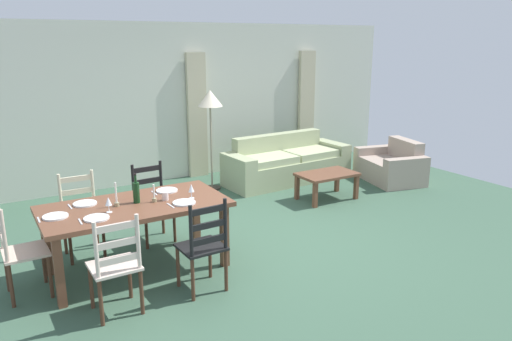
# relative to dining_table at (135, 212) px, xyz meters

# --- Properties ---
(ground_plane) EXTENTS (9.60, 9.60, 0.02)m
(ground_plane) POSITION_rel_dining_table_xyz_m (1.52, -0.01, -0.67)
(ground_plane) COLOR #395944
(wall_far) EXTENTS (9.60, 0.16, 2.70)m
(wall_far) POSITION_rel_dining_table_xyz_m (1.52, 3.29, 0.69)
(wall_far) COLOR beige
(wall_far) RESTS_ON ground_plane
(curtain_panel_left) EXTENTS (0.35, 0.08, 2.20)m
(curtain_panel_left) POSITION_rel_dining_table_xyz_m (2.13, 3.15, 0.44)
(curtain_panel_left) COLOR #BDB392
(curtain_panel_left) RESTS_ON ground_plane
(curtain_panel_right) EXTENTS (0.35, 0.08, 2.20)m
(curtain_panel_right) POSITION_rel_dining_table_xyz_m (4.53, 3.15, 0.44)
(curtain_panel_right) COLOR #BDB392
(curtain_panel_right) RESTS_ON ground_plane
(dining_table) EXTENTS (1.90, 0.96, 0.75)m
(dining_table) POSITION_rel_dining_table_xyz_m (0.00, 0.00, 0.00)
(dining_table) COLOR brown
(dining_table) RESTS_ON ground_plane
(dining_chair_near_left) EXTENTS (0.43, 0.41, 0.96)m
(dining_chair_near_left) POSITION_rel_dining_table_xyz_m (-0.43, -0.77, -0.19)
(dining_chair_near_left) COLOR beige
(dining_chair_near_left) RESTS_ON ground_plane
(dining_chair_near_right) EXTENTS (0.43, 0.41, 0.96)m
(dining_chair_near_right) POSITION_rel_dining_table_xyz_m (0.42, -0.78, -0.19)
(dining_chair_near_right) COLOR black
(dining_chair_near_right) RESTS_ON ground_plane
(dining_chair_far_left) EXTENTS (0.42, 0.40, 0.96)m
(dining_chair_far_left) POSITION_rel_dining_table_xyz_m (-0.42, 0.71, -0.19)
(dining_chair_far_left) COLOR beige
(dining_chair_far_left) RESTS_ON ground_plane
(dining_chair_far_right) EXTENTS (0.44, 0.43, 0.96)m
(dining_chair_far_right) POSITION_rel_dining_table_xyz_m (0.42, 0.72, -0.19)
(dining_chair_far_right) COLOR black
(dining_chair_far_right) RESTS_ON ground_plane
(dining_chair_head_west) EXTENTS (0.41, 0.43, 0.96)m
(dining_chair_head_west) POSITION_rel_dining_table_xyz_m (-1.13, 0.02, -0.19)
(dining_chair_head_west) COLOR beige
(dining_chair_head_west) RESTS_ON ground_plane
(dinner_plate_near_left) EXTENTS (0.24, 0.24, 0.02)m
(dinner_plate_near_left) POSITION_rel_dining_table_xyz_m (-0.45, -0.25, 0.10)
(dinner_plate_near_left) COLOR white
(dinner_plate_near_left) RESTS_ON dining_table
(fork_near_left) EXTENTS (0.02, 0.17, 0.01)m
(fork_near_left) POSITION_rel_dining_table_xyz_m (-0.60, -0.25, 0.09)
(fork_near_left) COLOR silver
(fork_near_left) RESTS_ON dining_table
(dinner_plate_near_right) EXTENTS (0.24, 0.24, 0.02)m
(dinner_plate_near_right) POSITION_rel_dining_table_xyz_m (0.45, -0.25, 0.10)
(dinner_plate_near_right) COLOR white
(dinner_plate_near_right) RESTS_ON dining_table
(fork_near_right) EXTENTS (0.02, 0.17, 0.01)m
(fork_near_right) POSITION_rel_dining_table_xyz_m (0.30, -0.25, 0.09)
(fork_near_right) COLOR silver
(fork_near_right) RESTS_ON dining_table
(dinner_plate_far_left) EXTENTS (0.24, 0.24, 0.02)m
(dinner_plate_far_left) POSITION_rel_dining_table_xyz_m (-0.45, 0.25, 0.10)
(dinner_plate_far_left) COLOR white
(dinner_plate_far_left) RESTS_ON dining_table
(fork_far_left) EXTENTS (0.02, 0.17, 0.01)m
(fork_far_left) POSITION_rel_dining_table_xyz_m (-0.60, 0.25, 0.09)
(fork_far_left) COLOR silver
(fork_far_left) RESTS_ON dining_table
(dinner_plate_far_right) EXTENTS (0.24, 0.24, 0.02)m
(dinner_plate_far_right) POSITION_rel_dining_table_xyz_m (0.45, 0.25, 0.10)
(dinner_plate_far_right) COLOR white
(dinner_plate_far_right) RESTS_ON dining_table
(fork_far_right) EXTENTS (0.02, 0.17, 0.01)m
(fork_far_right) POSITION_rel_dining_table_xyz_m (0.30, 0.25, 0.09)
(fork_far_right) COLOR silver
(fork_far_right) RESTS_ON dining_table
(dinner_plate_head_west) EXTENTS (0.24, 0.24, 0.02)m
(dinner_plate_head_west) POSITION_rel_dining_table_xyz_m (-0.78, -0.00, 0.10)
(dinner_plate_head_west) COLOR white
(dinner_plate_head_west) RESTS_ON dining_table
(fork_head_west) EXTENTS (0.02, 0.17, 0.01)m
(fork_head_west) POSITION_rel_dining_table_xyz_m (-0.93, -0.00, 0.09)
(fork_head_west) COLOR silver
(fork_head_west) RESTS_ON dining_table
(wine_bottle) EXTENTS (0.07, 0.07, 0.32)m
(wine_bottle) POSITION_rel_dining_table_xyz_m (0.03, 0.03, 0.20)
(wine_bottle) COLOR #143819
(wine_bottle) RESTS_ON dining_table
(wine_glass_near_left) EXTENTS (0.06, 0.06, 0.16)m
(wine_glass_near_left) POSITION_rel_dining_table_xyz_m (-0.30, -0.13, 0.20)
(wine_glass_near_left) COLOR white
(wine_glass_near_left) RESTS_ON dining_table
(wine_glass_near_right) EXTENTS (0.06, 0.06, 0.16)m
(wine_glass_near_right) POSITION_rel_dining_table_xyz_m (0.59, -0.13, 0.20)
(wine_glass_near_right) COLOR white
(wine_glass_near_right) RESTS_ON dining_table
(coffee_cup_primary) EXTENTS (0.07, 0.07, 0.09)m
(coffee_cup_primary) POSITION_rel_dining_table_xyz_m (0.32, -0.05, 0.13)
(coffee_cup_primary) COLOR beige
(coffee_cup_primary) RESTS_ON dining_table
(candle_tall) EXTENTS (0.05, 0.05, 0.26)m
(candle_tall) POSITION_rel_dining_table_xyz_m (-0.18, 0.02, 0.16)
(candle_tall) COLOR #998C66
(candle_tall) RESTS_ON dining_table
(candle_short) EXTENTS (0.05, 0.05, 0.19)m
(candle_short) POSITION_rel_dining_table_xyz_m (0.20, -0.04, 0.14)
(candle_short) COLOR #998C66
(candle_short) RESTS_ON dining_table
(couch) EXTENTS (2.32, 0.93, 0.80)m
(couch) POSITION_rel_dining_table_xyz_m (3.33, 2.10, -0.37)
(couch) COLOR #A6AF84
(couch) RESTS_ON ground_plane
(coffee_table) EXTENTS (0.90, 0.56, 0.42)m
(coffee_table) POSITION_rel_dining_table_xyz_m (3.28, 0.88, -0.31)
(coffee_table) COLOR brown
(coffee_table) RESTS_ON ground_plane
(armchair_upholstered) EXTENTS (1.04, 1.31, 0.72)m
(armchair_upholstered) POSITION_rel_dining_table_xyz_m (4.95, 1.12, -0.41)
(armchair_upholstered) COLOR tan
(armchair_upholstered) RESTS_ON ground_plane
(standing_lamp) EXTENTS (0.40, 0.40, 1.64)m
(standing_lamp) POSITION_rel_dining_table_xyz_m (1.98, 2.28, 0.75)
(standing_lamp) COLOR #332D28
(standing_lamp) RESTS_ON ground_plane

